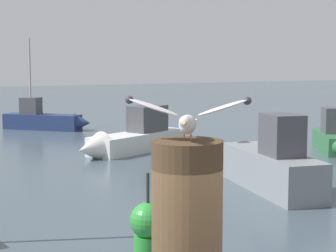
% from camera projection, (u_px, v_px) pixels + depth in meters
% --- Properties ---
extents(mooring_post, '(0.38, 0.38, 1.13)m').
position_uv_depth(mooring_post, '(187.00, 246.00, 3.13)').
color(mooring_post, '#4C3823').
rests_on(mooring_post, harbor_quay).
extents(seagull, '(0.61, 0.42, 0.23)m').
position_uv_depth(seagull, '(187.00, 117.00, 3.05)').
color(seagull, tan).
rests_on(seagull, mooring_post).
extents(boat_green, '(2.01, 3.12, 1.42)m').
position_uv_depth(boat_green, '(331.00, 138.00, 19.21)').
color(boat_green, '#2D6B3D').
rests_on(boat_green, ground_plane).
extents(boat_white, '(4.45, 3.01, 1.61)m').
position_uv_depth(boat_white, '(130.00, 138.00, 19.09)').
color(boat_white, silver).
rests_on(boat_white, ground_plane).
extents(boat_grey, '(1.48, 4.33, 1.82)m').
position_uv_depth(boat_grey, '(266.00, 164.00, 13.88)').
color(boat_grey, gray).
rests_on(boat_grey, ground_plane).
extents(boat_navy, '(3.46, 3.15, 3.87)m').
position_uv_depth(boat_navy, '(46.00, 119.00, 24.99)').
color(boat_navy, navy).
rests_on(boat_navy, ground_plane).
extents(channel_buoy, '(0.56, 0.56, 1.33)m').
position_uv_depth(channel_buoy, '(148.00, 228.00, 9.03)').
color(channel_buoy, green).
rests_on(channel_buoy, ground_plane).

